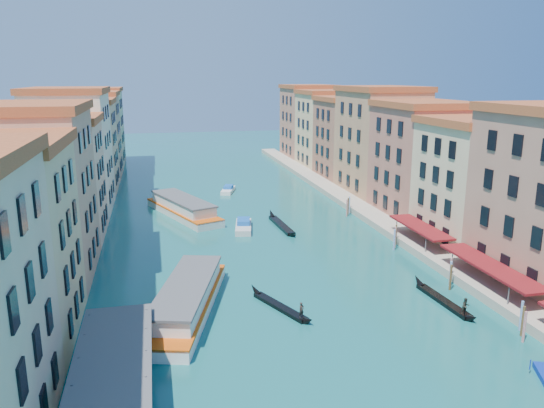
{
  "coord_description": "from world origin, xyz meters",
  "views": [
    {
      "loc": [
        -12.42,
        -23.63,
        22.84
      ],
      "look_at": [
        2.59,
        43.08,
        6.27
      ],
      "focal_mm": 35.0,
      "sensor_mm": 36.0,
      "label": 1
    }
  ],
  "objects_px": {
    "vaporetto_stop": "(115,382)",
    "vaporetto_far": "(183,208)",
    "vaporetto_near": "(187,299)",
    "gondola_fore": "(280,305)",
    "gondola_right": "(444,300)"
  },
  "relations": [
    {
      "from": "vaporetto_far",
      "to": "gondola_right",
      "type": "bearing_deg",
      "value": -81.01
    },
    {
      "from": "vaporetto_stop",
      "to": "gondola_right",
      "type": "relative_size",
      "value": 1.45
    },
    {
      "from": "vaporetto_near",
      "to": "gondola_right",
      "type": "height_order",
      "value": "vaporetto_near"
    },
    {
      "from": "vaporetto_stop",
      "to": "vaporetto_far",
      "type": "bearing_deg",
      "value": 81.28
    },
    {
      "from": "vaporetto_near",
      "to": "vaporetto_far",
      "type": "bearing_deg",
      "value": 103.19
    },
    {
      "from": "vaporetto_far",
      "to": "gondola_right",
      "type": "relative_size",
      "value": 1.85
    },
    {
      "from": "vaporetto_near",
      "to": "gondola_right",
      "type": "xyz_separation_m",
      "value": [
        25.91,
        -4.01,
        -0.92
      ]
    },
    {
      "from": "vaporetto_stop",
      "to": "gondola_right",
      "type": "height_order",
      "value": "vaporetto_stop"
    },
    {
      "from": "gondola_right",
      "to": "vaporetto_near",
      "type": "bearing_deg",
      "value": 167.34
    },
    {
      "from": "gondola_fore",
      "to": "gondola_right",
      "type": "distance_m",
      "value": 16.99
    },
    {
      "from": "vaporetto_stop",
      "to": "gondola_fore",
      "type": "distance_m",
      "value": 19.64
    },
    {
      "from": "gondola_fore",
      "to": "vaporetto_far",
      "type": "bearing_deg",
      "value": 76.89
    },
    {
      "from": "vaporetto_near",
      "to": "gondola_fore",
      "type": "height_order",
      "value": "vaporetto_near"
    },
    {
      "from": "vaporetto_far",
      "to": "vaporetto_stop",
      "type": "bearing_deg",
      "value": -119.83
    },
    {
      "from": "vaporetto_near",
      "to": "vaporetto_far",
      "type": "height_order",
      "value": "vaporetto_far"
    }
  ]
}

